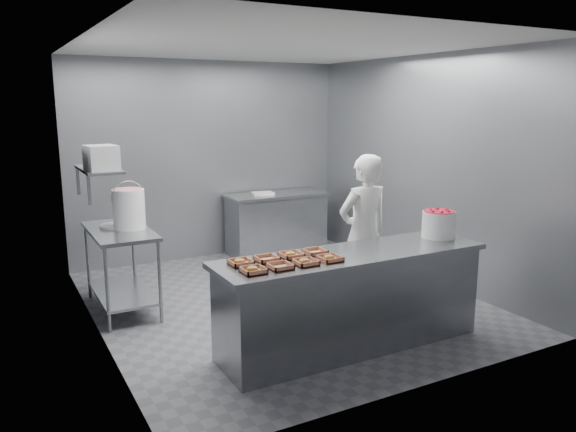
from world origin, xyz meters
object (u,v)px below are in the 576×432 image
object	(u,v)px
service_counter	(352,299)
strawberry_tub	(439,223)
tray_7	(315,252)
appliance	(101,158)
back_counter	(277,223)
tray_0	(253,270)
prep_table	(121,257)
glaze_bucket	(129,208)
tray_2	(305,262)
tray_6	(291,255)
worker	(363,233)
tray_3	(330,258)
tray_4	(240,262)
tray_5	(267,259)
tray_1	(280,266)

from	to	relation	value
service_counter	strawberry_tub	xyz separation A→B (m)	(1.08, 0.07, 0.59)
tray_7	appliance	xyz separation A→B (m)	(-1.50, 1.63, 0.77)
strawberry_tub	appliance	world-z (taller)	appliance
back_counter	tray_0	size ratio (longest dim) A/B	8.01
back_counter	appliance	xyz separation A→B (m)	(-2.72, -1.50, 1.23)
tray_0	appliance	size ratio (longest dim) A/B	0.57
prep_table	glaze_bucket	size ratio (longest dim) A/B	2.33
glaze_bucket	appliance	world-z (taller)	appliance
prep_table	strawberry_tub	world-z (taller)	strawberry_tub
tray_2	tray_6	xyz separation A→B (m)	(0.00, 0.25, 0.00)
service_counter	tray_7	distance (m)	0.58
worker	tray_2	bearing A→B (deg)	32.89
tray_3	appliance	xyz separation A→B (m)	(-1.49, 1.87, 0.76)
service_counter	tray_3	xyz separation A→B (m)	(-0.33, -0.12, 0.47)
tray_4	appliance	bearing A→B (deg)	115.46
service_counter	appliance	distance (m)	2.81
back_counter	service_counter	bearing A→B (deg)	-105.48
tray_6	tray_0	bearing A→B (deg)	-152.55
strawberry_tub	appliance	distance (m)	3.41
tray_4	worker	world-z (taller)	worker
tray_5	worker	distance (m)	1.58
tray_4	tray_1	bearing A→B (deg)	-45.74
tray_2	tray_6	world-z (taller)	same
tray_2	tray_3	bearing A→B (deg)	0.00
tray_3	tray_6	bearing A→B (deg)	133.90
tray_6	glaze_bucket	bearing A→B (deg)	118.20
strawberry_tub	prep_table	bearing A→B (deg)	145.43
back_counter	tray_7	world-z (taller)	tray_7
prep_table	tray_5	distance (m)	2.04
tray_1	strawberry_tub	size ratio (longest dim) A/B	0.58
tray_5	tray_0	bearing A→B (deg)	-134.26
back_counter	tray_1	distance (m)	3.81
tray_5	worker	size ratio (longest dim) A/B	0.11
tray_7	service_counter	bearing A→B (deg)	-21.11
worker	glaze_bucket	xyz separation A→B (m)	(-2.19, 1.20, 0.27)
appliance	prep_table	bearing A→B (deg)	44.09
tray_2	strawberry_tub	bearing A→B (deg)	6.70
back_counter	strawberry_tub	world-z (taller)	strawberry_tub
tray_5	strawberry_tub	distance (m)	1.89
tray_4	worker	xyz separation A→B (m)	(1.70, 0.61, -0.08)
tray_4	appliance	world-z (taller)	appliance
tray_1	glaze_bucket	xyz separation A→B (m)	(-0.74, 2.06, 0.20)
tray_0	tray_3	xyz separation A→B (m)	(0.72, 0.00, 0.00)
tray_6	tray_7	bearing A→B (deg)	0.00
service_counter	tray_3	distance (m)	0.59
tray_1	tray_5	size ratio (longest dim) A/B	1.00
tray_4	worker	bearing A→B (deg)	19.88
tray_4	appliance	size ratio (longest dim) A/B	0.57
tray_1	tray_6	world-z (taller)	tray_6
strawberry_tub	tray_1	bearing A→B (deg)	-174.14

